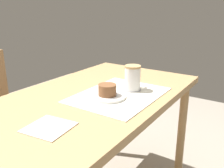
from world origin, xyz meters
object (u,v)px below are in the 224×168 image
object	(u,v)px
coffee_mug	(133,77)
pastry	(107,90)
dining_table	(93,111)
pastry_plate	(107,96)

from	to	relation	value
coffee_mug	pastry	bearing A→B (deg)	165.21
dining_table	pastry_plate	size ratio (longest dim) A/B	7.05
coffee_mug	dining_table	bearing A→B (deg)	138.25
coffee_mug	pastry_plate	bearing A→B (deg)	165.21
dining_table	coffee_mug	size ratio (longest dim) A/B	9.85
pastry_plate	coffee_mug	distance (m)	0.18
pastry_plate	pastry	size ratio (longest dim) A/B	2.04
pastry	pastry_plate	bearing A→B (deg)	0.00
pastry_plate	pastry	xyz separation A→B (m)	(0.00, 0.00, 0.03)
dining_table	coffee_mug	xyz separation A→B (m)	(0.15, -0.14, 0.16)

